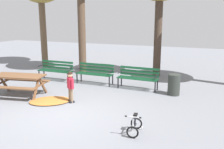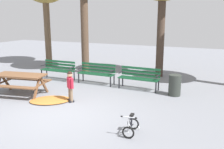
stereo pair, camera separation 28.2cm
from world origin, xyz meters
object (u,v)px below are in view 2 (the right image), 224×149
at_px(picnic_table, 20,79).
at_px(child_standing, 70,84).
at_px(trash_bin, 175,85).
at_px(park_bench_left, 97,72).
at_px(kids_bicycle, 131,126).
at_px(park_bench_far_left, 58,68).
at_px(park_bench_right, 139,76).

distance_m(picnic_table, child_standing, 2.08).
bearing_deg(trash_bin, child_standing, -145.67).
xyz_separation_m(park_bench_left, kids_bicycle, (2.90, -3.86, -0.31)).
relative_size(park_bench_far_left, park_bench_right, 0.99).
distance_m(park_bench_far_left, trash_bin, 5.24).
height_order(child_standing, trash_bin, child_standing).
bearing_deg(park_bench_left, child_standing, -83.94).
distance_m(park_bench_far_left, park_bench_left, 1.90).
bearing_deg(kids_bicycle, child_standing, 151.83).
height_order(picnic_table, trash_bin, picnic_table).
bearing_deg(park_bench_left, trash_bin, -6.00).
height_order(kids_bicycle, trash_bin, trash_bin).
bearing_deg(kids_bicycle, park_bench_far_left, 141.84).
bearing_deg(park_bench_far_left, park_bench_left, 2.58).
xyz_separation_m(park_bench_left, child_standing, (0.26, -2.44, 0.10)).
height_order(picnic_table, park_bench_far_left, park_bench_far_left).
bearing_deg(park_bench_right, park_bench_far_left, -179.89).
xyz_separation_m(park_bench_far_left, child_standing, (2.16, -2.36, 0.10)).
relative_size(park_bench_right, kids_bicycle, 2.74).
xyz_separation_m(park_bench_left, park_bench_right, (1.90, -0.08, 0.00)).
height_order(picnic_table, kids_bicycle, picnic_table).
xyz_separation_m(picnic_table, park_bench_left, (1.82, 2.52, -0.08)).
relative_size(park_bench_far_left, park_bench_left, 1.00).
distance_m(park_bench_left, child_standing, 2.46).
distance_m(park_bench_left, trash_bin, 3.35).
relative_size(park_bench_left, kids_bicycle, 2.73).
distance_m(park_bench_right, child_standing, 2.88).
distance_m(park_bench_far_left, kids_bicycle, 6.11).
distance_m(park_bench_far_left, park_bench_right, 3.80).
xyz_separation_m(park_bench_far_left, park_bench_right, (3.80, 0.01, 0.00)).
xyz_separation_m(park_bench_right, kids_bicycle, (1.00, -3.78, -0.31)).
distance_m(park_bench_left, kids_bicycle, 4.84).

